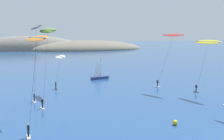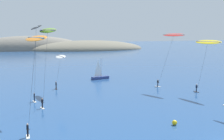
# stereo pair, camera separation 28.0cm
# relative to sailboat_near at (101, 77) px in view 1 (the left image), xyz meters

# --- Properties ---
(headland_island) EXTENTS (117.92, 40.22, 19.24)m
(headland_island) POSITION_rel_sailboat_near_xyz_m (7.66, 123.98, -0.64)
(headland_island) COLOR slate
(headland_island) RESTS_ON ground
(sailboat_near) EXTENTS (5.95, 2.56, 5.70)m
(sailboat_near) POSITION_rel_sailboat_near_xyz_m (0.00, 0.00, 0.00)
(sailboat_near) COLOR navy
(sailboat_near) RESTS_ON ground
(kitesurfer_black) EXTENTS (1.89, 9.27, 13.78)m
(kitesurfer_black) POSITION_rel_sailboat_near_xyz_m (-18.41, -25.21, 11.78)
(kitesurfer_black) COLOR silver
(kitesurfer_black) RESTS_ON ground
(kitesurfer_white) EXTENTS (2.07, 8.42, 7.98)m
(kitesurfer_white) POSITION_rel_sailboat_near_xyz_m (-13.00, -14.10, 6.53)
(kitesurfer_white) COLOR #2D2D33
(kitesurfer_white) RESTS_ON ground
(kitesurfer_lime) EXTENTS (2.81, 5.81, 13.28)m
(kitesurfer_lime) POSITION_rel_sailboat_near_xyz_m (-16.90, -26.81, 10.99)
(kitesurfer_lime) COLOR silver
(kitesurfer_lime) RESTS_ON ground
(kitesurfer_red) EXTENTS (4.00, 7.22, 12.34)m
(kitesurfer_red) POSITION_rel_sailboat_near_xyz_m (10.75, -17.93, 10.52)
(kitesurfer_red) COLOR silver
(kitesurfer_red) RESTS_ON ground
(kitesurfer_yellow) EXTENTS (2.87, 6.59, 11.09)m
(kitesurfer_yellow) POSITION_rel_sailboat_near_xyz_m (14.73, -24.56, 9.41)
(kitesurfer_yellow) COLOR #2D2D33
(kitesurfer_yellow) RESTS_ON ground
(kitesurfer_orange) EXTENTS (2.66, 8.62, 12.41)m
(kitesurfer_orange) POSITION_rel_sailboat_near_xyz_m (-19.73, -41.70, 10.63)
(kitesurfer_orange) COLOR silver
(kitesurfer_orange) RESTS_ON ground
(marker_buoy) EXTENTS (0.70, 0.70, 0.70)m
(marker_buoy) POSITION_rel_sailboat_near_xyz_m (-1.46, -39.18, -0.29)
(marker_buoy) COLOR yellow
(marker_buoy) RESTS_ON ground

